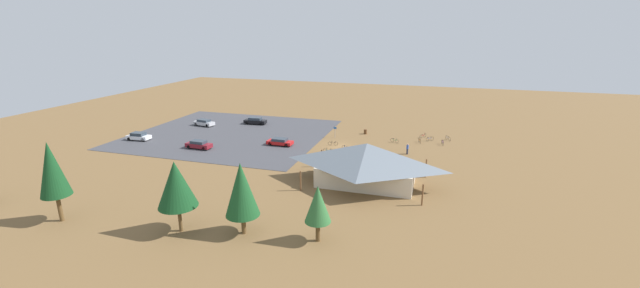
{
  "coord_description": "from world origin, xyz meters",
  "views": [
    {
      "loc": [
        -16.21,
        64.31,
        20.13
      ],
      "look_at": [
        2.19,
        3.62,
        1.2
      ],
      "focal_mm": 22.03,
      "sensor_mm": 36.0,
      "label": 1
    }
  ],
  "objects_px": {
    "bicycle_silver_lone_west": "(448,138)",
    "bicycle_blue_near_sign": "(430,139)",
    "trash_bin": "(365,132)",
    "bicycle_black_near_porch": "(333,143)",
    "car_red_back_corner": "(280,142)",
    "bicycle_red_yard_right": "(423,136)",
    "bicycle_green_mid_cluster": "(394,141)",
    "car_silver_aisle_side": "(204,123)",
    "bike_pavilion": "(366,161)",
    "bicycle_purple_trailside": "(442,143)",
    "bicycle_yellow_by_bin": "(362,155)",
    "bicycle_orange_yard_center": "(420,141)",
    "visitor_by_pavilion": "(407,149)",
    "bicycle_white_back_row": "(349,151)",
    "car_black_far_end": "(255,121)",
    "pine_midwest": "(176,184)",
    "car_white_second_row": "(139,136)",
    "lot_sign": "(335,130)",
    "pine_west": "(52,169)",
    "bicycle_blue_front_row": "(345,148)",
    "bicycle_teal_yard_front": "(328,151)",
    "car_maroon_near_entry": "(199,144)",
    "pine_center": "(318,204)"
  },
  "relations": [
    {
      "from": "bicycle_silver_lone_west",
      "to": "bicycle_blue_near_sign",
      "type": "bearing_deg",
      "value": 23.95
    },
    {
      "from": "trash_bin",
      "to": "bicycle_black_near_porch",
      "type": "relative_size",
      "value": 0.53
    },
    {
      "from": "car_red_back_corner",
      "to": "bicycle_red_yard_right",
      "type": "bearing_deg",
      "value": -152.28
    },
    {
      "from": "bicycle_green_mid_cluster",
      "to": "car_silver_aisle_side",
      "type": "relative_size",
      "value": 0.33
    },
    {
      "from": "bicycle_green_mid_cluster",
      "to": "bicycle_black_near_porch",
      "type": "relative_size",
      "value": 0.92
    },
    {
      "from": "bike_pavilion",
      "to": "bicycle_purple_trailside",
      "type": "distance_m",
      "value": 24.12
    },
    {
      "from": "bicycle_yellow_by_bin",
      "to": "car_silver_aisle_side",
      "type": "distance_m",
      "value": 37.73
    },
    {
      "from": "bicycle_orange_yard_center",
      "to": "bicycle_yellow_by_bin",
      "type": "distance_m",
      "value": 13.86
    },
    {
      "from": "bicycle_green_mid_cluster",
      "to": "visitor_by_pavilion",
      "type": "height_order",
      "value": "visitor_by_pavilion"
    },
    {
      "from": "bicycle_white_back_row",
      "to": "bicycle_green_mid_cluster",
      "type": "relative_size",
      "value": 1.07
    },
    {
      "from": "car_black_far_end",
      "to": "pine_midwest",
      "type": "bearing_deg",
      "value": 106.45
    },
    {
      "from": "bike_pavilion",
      "to": "bicycle_purple_trailside",
      "type": "bearing_deg",
      "value": -114.11
    },
    {
      "from": "bicycle_white_back_row",
      "to": "bicycle_blue_near_sign",
      "type": "bearing_deg",
      "value": -136.64
    },
    {
      "from": "bicycle_red_yard_right",
      "to": "visitor_by_pavilion",
      "type": "height_order",
      "value": "visitor_by_pavilion"
    },
    {
      "from": "pine_midwest",
      "to": "visitor_by_pavilion",
      "type": "distance_m",
      "value": 38.61
    },
    {
      "from": "car_white_second_row",
      "to": "car_silver_aisle_side",
      "type": "bearing_deg",
      "value": -112.53
    },
    {
      "from": "lot_sign",
      "to": "pine_west",
      "type": "bearing_deg",
      "value": 64.09
    },
    {
      "from": "bicycle_red_yard_right",
      "to": "bicycle_purple_trailside",
      "type": "distance_m",
      "value": 5.28
    },
    {
      "from": "bicycle_blue_front_row",
      "to": "car_silver_aisle_side",
      "type": "bearing_deg",
      "value": -13.78
    },
    {
      "from": "trash_bin",
      "to": "car_silver_aisle_side",
      "type": "relative_size",
      "value": 0.19
    },
    {
      "from": "bicycle_teal_yard_front",
      "to": "car_red_back_corner",
      "type": "distance_m",
      "value": 9.42
    },
    {
      "from": "car_black_far_end",
      "to": "visitor_by_pavilion",
      "type": "bearing_deg",
      "value": 160.74
    },
    {
      "from": "bicycle_blue_near_sign",
      "to": "bicycle_red_yard_right",
      "type": "relative_size",
      "value": 1.03
    },
    {
      "from": "bicycle_teal_yard_front",
      "to": "car_white_second_row",
      "type": "height_order",
      "value": "car_white_second_row"
    },
    {
      "from": "bicycle_blue_near_sign",
      "to": "bicycle_red_yard_right",
      "type": "xyz_separation_m",
      "value": [
        1.34,
        -1.95,
        -0.03
      ]
    },
    {
      "from": "pine_west",
      "to": "bicycle_blue_front_row",
      "type": "bearing_deg",
      "value": -124.91
    },
    {
      "from": "bicycle_purple_trailside",
      "to": "car_maroon_near_entry",
      "type": "xyz_separation_m",
      "value": [
        40.22,
        14.6,
        0.35
      ]
    },
    {
      "from": "pine_midwest",
      "to": "car_white_second_row",
      "type": "relative_size",
      "value": 1.73
    },
    {
      "from": "bicycle_teal_yard_front",
      "to": "visitor_by_pavilion",
      "type": "height_order",
      "value": "visitor_by_pavilion"
    },
    {
      "from": "trash_bin",
      "to": "bicycle_white_back_row",
      "type": "distance_m",
      "value": 13.19
    },
    {
      "from": "bicycle_blue_near_sign",
      "to": "bicycle_black_near_porch",
      "type": "distance_m",
      "value": 18.2
    },
    {
      "from": "bike_pavilion",
      "to": "pine_west",
      "type": "bearing_deg",
      "value": 34.0
    },
    {
      "from": "bicycle_green_mid_cluster",
      "to": "car_white_second_row",
      "type": "height_order",
      "value": "car_white_second_row"
    },
    {
      "from": "bicycle_blue_near_sign",
      "to": "bicycle_blue_front_row",
      "type": "bearing_deg",
      "value": 36.46
    },
    {
      "from": "trash_bin",
      "to": "car_maroon_near_entry",
      "type": "xyz_separation_m",
      "value": [
        25.7,
        17.94,
        0.3
      ]
    },
    {
      "from": "pine_west",
      "to": "bicycle_white_back_row",
      "type": "bearing_deg",
      "value": -127.62
    },
    {
      "from": "lot_sign",
      "to": "bicycle_yellow_by_bin",
      "type": "xyz_separation_m",
      "value": [
        -7.18,
        9.85,
        -1.06
      ]
    },
    {
      "from": "bicycle_red_yard_right",
      "to": "visitor_by_pavilion",
      "type": "distance_m",
      "value": 11.34
    },
    {
      "from": "bicycle_red_yard_right",
      "to": "bicycle_blue_front_row",
      "type": "distance_m",
      "value": 17.17
    },
    {
      "from": "trash_bin",
      "to": "bicycle_orange_yard_center",
      "type": "bearing_deg",
      "value": 163.35
    },
    {
      "from": "bicycle_white_back_row",
      "to": "visitor_by_pavilion",
      "type": "height_order",
      "value": "visitor_by_pavilion"
    },
    {
      "from": "lot_sign",
      "to": "bicycle_teal_yard_front",
      "type": "relative_size",
      "value": 1.28
    },
    {
      "from": "pine_center",
      "to": "car_red_back_corner",
      "type": "relative_size",
      "value": 1.26
    },
    {
      "from": "bicycle_blue_front_row",
      "to": "car_maroon_near_entry",
      "type": "distance_m",
      "value": 25.23
    },
    {
      "from": "bicycle_purple_trailside",
      "to": "bicycle_blue_front_row",
      "type": "height_order",
      "value": "bicycle_purple_trailside"
    },
    {
      "from": "pine_center",
      "to": "visitor_by_pavilion",
      "type": "height_order",
      "value": "pine_center"
    },
    {
      "from": "car_silver_aisle_side",
      "to": "bicycle_yellow_by_bin",
      "type": "bearing_deg",
      "value": 163.44
    },
    {
      "from": "bicycle_teal_yard_front",
      "to": "bicycle_green_mid_cluster",
      "type": "xyz_separation_m",
      "value": [
        -9.95,
        -9.15,
        0.03
      ]
    },
    {
      "from": "pine_center",
      "to": "bicycle_green_mid_cluster",
      "type": "xyz_separation_m",
      "value": [
        -3.24,
        -36.65,
        -3.53
      ]
    },
    {
      "from": "bike_pavilion",
      "to": "bicycle_white_back_row",
      "type": "height_order",
      "value": "bike_pavilion"
    }
  ]
}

